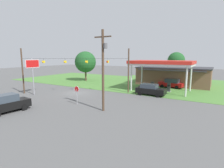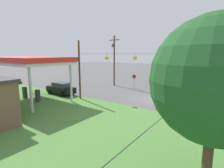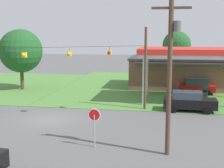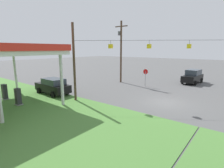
{
  "view_description": "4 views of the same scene",
  "coord_description": "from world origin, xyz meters",
  "px_view_note": "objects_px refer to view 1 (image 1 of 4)",
  "views": [
    {
      "loc": [
        20.91,
        -22.56,
        6.36
      ],
      "look_at": [
        5.69,
        2.57,
        1.71
      ],
      "focal_mm": 28.0,
      "sensor_mm": 36.0,
      "label": 1
    },
    {
      "loc": [
        -9.25,
        21.16,
        6.03
      ],
      "look_at": [
        4.4,
        2.09,
        1.95
      ],
      "focal_mm": 28.0,
      "sensor_mm": 36.0,
      "label": 2
    },
    {
      "loc": [
        9.45,
        -23.99,
        7.13
      ],
      "look_at": [
        4.93,
        2.17,
        2.81
      ],
      "focal_mm": 50.0,
      "sensor_mm": 36.0,
      "label": 3
    },
    {
      "loc": [
        -6.06,
        16.34,
        5.24
      ],
      "look_at": [
        3.67,
        3.91,
        2.04
      ],
      "focal_mm": 28.0,
      "sensor_mm": 36.0,
      "label": 4
    }
  ],
  "objects_px": {
    "car_at_pumps_front": "(150,90)",
    "car_at_pumps_rear": "(171,83)",
    "fuel_pump_far": "(169,88)",
    "stop_sign_overhead": "(33,68)",
    "stop_sign_roadside": "(77,91)",
    "gas_station_store": "(173,76)",
    "car_on_crossroad": "(6,103)",
    "fuel_pump_near": "(152,86)",
    "utility_pole_main": "(103,67)",
    "gas_station_canopy": "(162,63)",
    "tree_west_verge": "(85,62)",
    "tree_behind_station": "(176,61)"
  },
  "relations": [
    {
      "from": "fuel_pump_near",
      "to": "gas_station_store",
      "type": "bearing_deg",
      "value": 77.74
    },
    {
      "from": "stop_sign_overhead",
      "to": "utility_pole_main",
      "type": "distance_m",
      "value": 14.86
    },
    {
      "from": "car_at_pumps_rear",
      "to": "tree_behind_station",
      "type": "distance_m",
      "value": 14.18
    },
    {
      "from": "car_at_pumps_rear",
      "to": "stop_sign_overhead",
      "type": "bearing_deg",
      "value": 51.1
    },
    {
      "from": "car_at_pumps_front",
      "to": "stop_sign_roadside",
      "type": "distance_m",
      "value": 12.37
    },
    {
      "from": "fuel_pump_far",
      "to": "car_at_pumps_front",
      "type": "xyz_separation_m",
      "value": [
        -1.94,
        -4.45,
        0.19
      ]
    },
    {
      "from": "stop_sign_overhead",
      "to": "fuel_pump_near",
      "type": "bearing_deg",
      "value": 42.15
    },
    {
      "from": "car_at_pumps_front",
      "to": "stop_sign_roadside",
      "type": "xyz_separation_m",
      "value": [
        -6.54,
        -10.47,
        0.86
      ]
    },
    {
      "from": "gas_station_canopy",
      "to": "fuel_pump_near",
      "type": "relative_size",
      "value": 6.7
    },
    {
      "from": "gas_station_canopy",
      "to": "utility_pole_main",
      "type": "xyz_separation_m",
      "value": [
        -2.37,
        -15.37,
        0.11
      ]
    },
    {
      "from": "gas_station_canopy",
      "to": "tree_behind_station",
      "type": "height_order",
      "value": "tree_behind_station"
    },
    {
      "from": "fuel_pump_far",
      "to": "stop_sign_roadside",
      "type": "relative_size",
      "value": 0.65
    },
    {
      "from": "fuel_pump_far",
      "to": "stop_sign_overhead",
      "type": "relative_size",
      "value": 0.26
    },
    {
      "from": "fuel_pump_far",
      "to": "tree_west_verge",
      "type": "xyz_separation_m",
      "value": [
        -22.2,
        3.47,
        4.16
      ]
    },
    {
      "from": "fuel_pump_far",
      "to": "stop_sign_overhead",
      "type": "bearing_deg",
      "value": -142.85
    },
    {
      "from": "gas_station_store",
      "to": "utility_pole_main",
      "type": "bearing_deg",
      "value": -96.49
    },
    {
      "from": "fuel_pump_near",
      "to": "tree_behind_station",
      "type": "bearing_deg",
      "value": 88.29
    },
    {
      "from": "fuel_pump_near",
      "to": "car_at_pumps_front",
      "type": "height_order",
      "value": "car_at_pumps_front"
    },
    {
      "from": "fuel_pump_far",
      "to": "car_on_crossroad",
      "type": "xyz_separation_m",
      "value": [
        -13.1,
        -21.6,
        0.28
      ]
    },
    {
      "from": "gas_station_store",
      "to": "stop_sign_overhead",
      "type": "xyz_separation_m",
      "value": [
        -17.52,
        -22.83,
        2.43
      ]
    },
    {
      "from": "car_at_pumps_front",
      "to": "car_at_pumps_rear",
      "type": "distance_m",
      "value": 8.99
    },
    {
      "from": "car_on_crossroad",
      "to": "gas_station_canopy",
      "type": "bearing_deg",
      "value": -24.02
    },
    {
      "from": "utility_pole_main",
      "to": "tree_behind_station",
      "type": "distance_m",
      "value": 33.22
    },
    {
      "from": "fuel_pump_far",
      "to": "car_at_pumps_front",
      "type": "distance_m",
      "value": 4.86
    },
    {
      "from": "fuel_pump_near",
      "to": "utility_pole_main",
      "type": "bearing_deg",
      "value": -93.17
    },
    {
      "from": "fuel_pump_far",
      "to": "stop_sign_overhead",
      "type": "distance_m",
      "value": 23.72
    },
    {
      "from": "tree_behind_station",
      "to": "utility_pole_main",
      "type": "bearing_deg",
      "value": -92.38
    },
    {
      "from": "gas_station_store",
      "to": "car_at_pumps_rear",
      "type": "relative_size",
      "value": 3.13
    },
    {
      "from": "car_on_crossroad",
      "to": "stop_sign_overhead",
      "type": "height_order",
      "value": "stop_sign_overhead"
    },
    {
      "from": "gas_station_canopy",
      "to": "gas_station_store",
      "type": "relative_size",
      "value": 0.71
    },
    {
      "from": "car_at_pumps_rear",
      "to": "tree_west_verge",
      "type": "relative_size",
      "value": 0.64
    },
    {
      "from": "car_at_pumps_front",
      "to": "tree_behind_station",
      "type": "bearing_deg",
      "value": 92.68
    },
    {
      "from": "stop_sign_roadside",
      "to": "tree_west_verge",
      "type": "bearing_deg",
      "value": -53.28
    },
    {
      "from": "stop_sign_overhead",
      "to": "tree_west_verge",
      "type": "height_order",
      "value": "tree_west_verge"
    },
    {
      "from": "fuel_pump_far",
      "to": "stop_sign_roadside",
      "type": "bearing_deg",
      "value": -119.61
    },
    {
      "from": "car_on_crossroad",
      "to": "stop_sign_overhead",
      "type": "xyz_separation_m",
      "value": [
        -5.57,
        7.45,
        3.41
      ]
    },
    {
      "from": "car_at_pumps_front",
      "to": "car_on_crossroad",
      "type": "bearing_deg",
      "value": -121.82
    },
    {
      "from": "gas_station_store",
      "to": "tree_west_verge",
      "type": "height_order",
      "value": "tree_west_verge"
    },
    {
      "from": "utility_pole_main",
      "to": "fuel_pump_far",
      "type": "bearing_deg",
      "value": 75.79
    },
    {
      "from": "fuel_pump_near",
      "to": "tree_behind_station",
      "type": "relative_size",
      "value": 0.22
    },
    {
      "from": "fuel_pump_near",
      "to": "tree_behind_station",
      "type": "height_order",
      "value": "tree_behind_station"
    },
    {
      "from": "stop_sign_roadside",
      "to": "gas_station_canopy",
      "type": "bearing_deg",
      "value": -115.01
    },
    {
      "from": "tree_behind_station",
      "to": "fuel_pump_far",
      "type": "bearing_deg",
      "value": -81.98
    },
    {
      "from": "gas_station_canopy",
      "to": "car_at_pumps_rear",
      "type": "xyz_separation_m",
      "value": [
        0.95,
        4.44,
        -4.15
      ]
    },
    {
      "from": "gas_station_canopy",
      "to": "car_at_pumps_front",
      "type": "distance_m",
      "value": 6.1
    },
    {
      "from": "utility_pole_main",
      "to": "tree_west_verge",
      "type": "bearing_deg",
      "value": 134.17
    },
    {
      "from": "gas_station_canopy",
      "to": "stop_sign_roadside",
      "type": "bearing_deg",
      "value": -115.01
    },
    {
      "from": "gas_station_store",
      "to": "car_on_crossroad",
      "type": "distance_m",
      "value": 32.56
    },
    {
      "from": "tree_behind_station",
      "to": "gas_station_store",
      "type": "bearing_deg",
      "value": -81.58
    },
    {
      "from": "stop_sign_overhead",
      "to": "tree_behind_station",
      "type": "height_order",
      "value": "tree_behind_station"
    }
  ]
}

